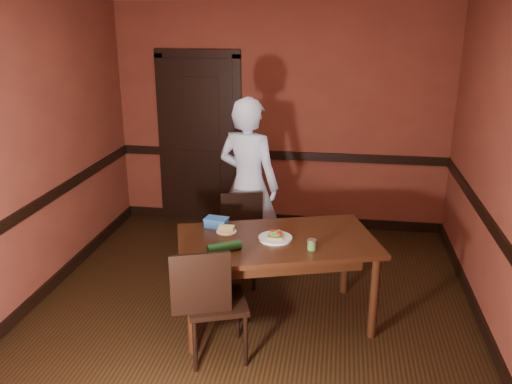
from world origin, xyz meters
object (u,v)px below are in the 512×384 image
(dining_table, at_px, (276,280))
(sauce_jar, at_px, (312,245))
(chair_far, at_px, (233,241))
(person, at_px, (248,185))
(cheese_saucer, at_px, (226,230))
(food_tub, at_px, (216,222))
(sandwich_plate, at_px, (275,237))
(chair_near, at_px, (217,300))

(dining_table, distance_m, sauce_jar, 0.55)
(chair_far, relative_size, sauce_jar, 10.35)
(person, xyz_separation_m, cheese_saucer, (-0.03, -0.95, -0.11))
(person, distance_m, food_tub, 0.86)
(sandwich_plate, bearing_deg, food_tub, 160.99)
(chair_far, relative_size, sandwich_plate, 3.13)
(dining_table, relative_size, chair_near, 1.73)
(chair_far, distance_m, cheese_saucer, 0.65)
(cheese_saucer, bearing_deg, food_tub, 136.12)
(dining_table, xyz_separation_m, food_tub, (-0.56, 0.18, 0.43))
(chair_far, distance_m, person, 0.62)
(person, xyz_separation_m, food_tub, (-0.14, -0.85, -0.09))
(sandwich_plate, bearing_deg, chair_far, 128.01)
(cheese_saucer, relative_size, food_tub, 0.81)
(chair_far, bearing_deg, sauce_jar, -61.29)
(dining_table, relative_size, cheese_saucer, 9.31)
(sandwich_plate, height_order, sauce_jar, sauce_jar)
(cheese_saucer, bearing_deg, dining_table, -9.13)
(chair_far, bearing_deg, sandwich_plate, -68.86)
(chair_near, xyz_separation_m, food_tub, (-0.17, 0.75, 0.34))
(dining_table, relative_size, sauce_jar, 19.11)
(chair_near, distance_m, person, 1.65)
(dining_table, xyz_separation_m, cheese_saucer, (-0.45, 0.07, 0.41))
(chair_near, relative_size, sauce_jar, 11.06)
(sauce_jar, height_order, food_tub, sauce_jar)
(dining_table, distance_m, chair_far, 0.79)
(person, xyz_separation_m, sandwich_plate, (0.40, -1.03, -0.11))
(dining_table, height_order, food_tub, food_tub)
(chair_far, xyz_separation_m, sauce_jar, (0.80, -0.78, 0.37))
(chair_near, xyz_separation_m, person, (-0.02, 1.60, 0.42))
(chair_far, height_order, food_tub, chair_far)
(food_tub, bearing_deg, person, 89.90)
(sauce_jar, distance_m, food_tub, 0.93)
(chair_near, height_order, person, person)
(sandwich_plate, xyz_separation_m, sauce_jar, (0.31, -0.16, 0.02))
(chair_near, relative_size, person, 0.53)
(sauce_jar, relative_size, cheese_saucer, 0.49)
(dining_table, bearing_deg, sandwich_plate, -158.92)
(person, bearing_deg, sauce_jar, 139.73)
(person, distance_m, sandwich_plate, 1.12)
(sauce_jar, bearing_deg, dining_table, 150.67)
(dining_table, bearing_deg, food_tub, 144.48)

